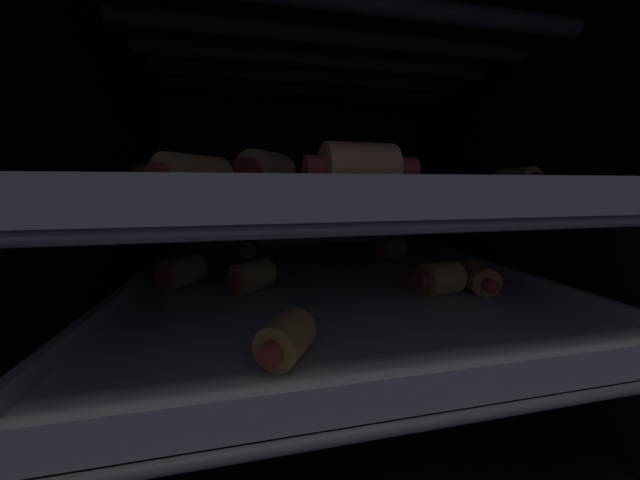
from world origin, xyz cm
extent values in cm
cube|color=black|center=(0.00, 0.00, -0.60)|extent=(51.93, 54.09, 1.20)
cube|color=black|center=(0.00, 26.44, 20.97)|extent=(51.93, 1.20, 41.95)
cube|color=black|center=(-25.37, 0.00, 20.97)|extent=(1.20, 51.69, 41.95)
cube|color=black|center=(25.37, 0.00, 20.97)|extent=(1.20, 51.69, 41.95)
cube|color=black|center=(0.00, 0.00, 42.55)|extent=(51.93, 54.09, 1.20)
cylinder|color=#333338|center=(0.00, -11.37, 40.06)|extent=(39.62, 1.61, 1.61)
cylinder|color=#333338|center=(0.00, -5.69, 40.06)|extent=(39.62, 1.61, 1.61)
cylinder|color=#333338|center=(0.00, 0.00, 40.06)|extent=(39.62, 1.61, 1.61)
cylinder|color=#333338|center=(0.00, 5.69, 40.06)|extent=(39.62, 1.61, 1.61)
cylinder|color=#333338|center=(0.00, 11.37, 40.06)|extent=(39.62, 1.61, 1.61)
cylinder|color=slate|center=(-23.30, 0.00, 13.66)|extent=(0.70, 50.65, 0.70)
cylinder|color=slate|center=(23.30, 0.00, 13.66)|extent=(0.70, 50.65, 0.70)
cylinder|color=slate|center=(0.00, -23.22, 13.66)|extent=(46.60, 0.70, 0.70)
cylinder|color=slate|center=(0.00, -19.00, 13.66)|extent=(46.60, 0.70, 0.70)
cylinder|color=slate|center=(0.00, -14.77, 13.66)|extent=(46.60, 0.70, 0.70)
cylinder|color=slate|center=(0.00, -10.55, 13.66)|extent=(46.60, 0.70, 0.70)
cylinder|color=slate|center=(0.00, -6.33, 13.66)|extent=(46.60, 0.70, 0.70)
cylinder|color=slate|center=(0.00, -2.11, 13.66)|extent=(46.60, 0.70, 0.70)
cylinder|color=slate|center=(0.00, 2.11, 13.66)|extent=(46.60, 0.70, 0.70)
cylinder|color=slate|center=(0.00, 6.33, 13.66)|extent=(46.60, 0.70, 0.70)
cylinder|color=slate|center=(0.00, 10.55, 13.66)|extent=(46.60, 0.70, 0.70)
cylinder|color=slate|center=(0.00, 14.77, 13.66)|extent=(46.60, 0.70, 0.70)
cylinder|color=slate|center=(0.00, 19.00, 13.66)|extent=(46.60, 0.70, 0.70)
cylinder|color=slate|center=(0.00, 23.22, 13.66)|extent=(46.60, 0.70, 0.70)
cube|color=silver|center=(0.00, 0.00, 14.59)|extent=(43.82, 45.97, 1.17)
cube|color=silver|center=(0.00, -22.58, 15.82)|extent=(43.82, 0.80, 1.27)
cube|color=silver|center=(0.00, 22.58, 15.82)|extent=(43.82, 0.80, 1.27)
cube|color=silver|center=(-21.51, 0.00, 15.82)|extent=(0.80, 45.97, 1.27)
cube|color=silver|center=(21.51, 0.00, 15.82)|extent=(0.80, 45.97, 1.27)
cylinder|color=tan|center=(10.02, -8.59, 16.87)|extent=(4.30, 3.93, 3.38)
cylinder|color=#B23D38|center=(12.40, -8.22, 16.87)|extent=(1.27, 2.09, 1.96)
cylinder|color=#B23D38|center=(7.65, -8.97, 16.87)|extent=(1.27, 2.09, 1.96)
cylinder|color=tan|center=(-9.07, -3.69, 16.84)|extent=(5.17, 5.10, 3.31)
cylinder|color=#B23D38|center=(-10.86, -5.22, 16.84)|extent=(1.66, 1.76, 1.69)
cylinder|color=#B23D38|center=(-7.28, -2.16, 16.84)|extent=(1.66, 1.76, 1.69)
cylinder|color=tan|center=(14.35, -8.81, 16.66)|extent=(3.71, 4.48, 2.95)
cylinder|color=#B23D38|center=(14.86, -6.42, 16.66)|extent=(1.51, 1.18, 1.34)
cylinder|color=#B23D38|center=(13.84, -11.19, 16.66)|extent=(1.51, 1.18, 1.34)
cylinder|color=tan|center=(11.72, 6.94, 16.76)|extent=(3.96, 3.77, 3.16)
cylinder|color=#B23D38|center=(13.76, 7.35, 16.76)|extent=(1.09, 1.85, 1.73)
cylinder|color=#B23D38|center=(9.67, 6.53, 16.76)|extent=(1.09, 1.85, 1.73)
cylinder|color=tan|center=(-6.88, -17.90, 16.65)|extent=(4.30, 4.45, 2.93)
cylinder|color=#B23D38|center=(-5.77, -16.11, 16.65)|extent=(1.61, 1.41, 1.41)
cylinder|color=#B23D38|center=(-7.99, -19.69, 16.65)|extent=(1.61, 1.41, 1.41)
cylinder|color=tan|center=(-16.64, -0.71, 16.86)|extent=(5.25, 5.28, 3.36)
cylinder|color=#B23D38|center=(-18.31, -2.45, 16.86)|extent=(1.83, 1.80, 1.83)
cylinder|color=#B23D38|center=(-14.97, 1.03, 16.86)|extent=(1.83, 1.80, 1.83)
cylinder|color=tan|center=(-9.58, 13.08, 16.43)|extent=(2.86, 3.39, 2.50)
cylinder|color=#B23D38|center=(-9.82, 11.15, 16.43)|extent=(1.34, 0.94, 1.25)
cylinder|color=#B23D38|center=(-9.34, 15.02, 16.43)|extent=(1.34, 0.94, 1.25)
cylinder|color=slate|center=(-23.30, 0.00, 24.34)|extent=(0.75, 50.65, 0.75)
cylinder|color=slate|center=(23.30, 0.00, 24.34)|extent=(0.75, 50.65, 0.75)
cylinder|color=slate|center=(0.00, -22.51, 24.34)|extent=(46.60, 0.75, 0.75)
cylinder|color=slate|center=(0.00, -16.88, 24.34)|extent=(46.60, 0.75, 0.75)
cylinder|color=slate|center=(0.00, -11.26, 24.34)|extent=(46.60, 0.75, 0.75)
cylinder|color=slate|center=(0.00, -5.63, 24.34)|extent=(46.60, 0.75, 0.75)
cylinder|color=slate|center=(0.00, 0.00, 24.34)|extent=(46.60, 0.75, 0.75)
cylinder|color=slate|center=(0.00, 5.63, 24.34)|extent=(46.60, 0.75, 0.75)
cylinder|color=slate|center=(0.00, 11.26, 24.34)|extent=(46.60, 0.75, 0.75)
cylinder|color=slate|center=(0.00, 16.88, 24.34)|extent=(46.60, 0.75, 0.75)
cylinder|color=slate|center=(0.00, 22.51, 24.34)|extent=(46.60, 0.75, 0.75)
cube|color=silver|center=(0.00, 0.00, 25.22)|extent=(43.82, 45.97, 1.03)
cube|color=silver|center=(0.00, -22.58, 26.31)|extent=(43.82, 0.80, 1.15)
cube|color=silver|center=(0.00, 22.58, 26.31)|extent=(43.82, 0.80, 1.15)
cube|color=silver|center=(-21.51, 0.00, 26.31)|extent=(0.80, 45.97, 1.15)
cube|color=silver|center=(21.51, 0.00, 26.31)|extent=(0.80, 45.97, 1.15)
cylinder|color=tan|center=(-2.90, -19.83, 27.21)|extent=(4.09, 3.18, 2.93)
cylinder|color=#B23D38|center=(-0.43, -19.68, 27.21)|extent=(1.13, 1.58, 1.51)
cylinder|color=#B23D38|center=(-5.37, -19.99, 27.21)|extent=(1.13, 1.58, 1.51)
cylinder|color=tan|center=(18.66, -7.91, 26.99)|extent=(2.66, 3.97, 2.49)
cylinder|color=#B23D38|center=(18.76, -10.24, 26.99)|extent=(1.36, 0.86, 1.33)
cylinder|color=#B23D38|center=(18.56, -5.57, 26.99)|extent=(1.36, 0.86, 1.33)
cylinder|color=tan|center=(-0.71, 12.46, 27.05)|extent=(2.93, 3.46, 2.63)
cylinder|color=#B23D38|center=(-0.92, 14.54, 27.05)|extent=(1.33, 1.09, 1.23)
cylinder|color=#B23D38|center=(-0.50, 10.38, 27.05)|extent=(1.33, 1.09, 1.23)
cylinder|color=tan|center=(14.80, 17.70, 27.06)|extent=(3.85, 3.31, 2.65)
cylinder|color=#B23D38|center=(16.91, 17.24, 27.06)|extent=(1.21, 1.44, 1.27)
cylinder|color=#B23D38|center=(12.69, 18.17, 27.06)|extent=(1.21, 1.44, 1.27)
cylinder|color=tan|center=(16.64, 14.02, 27.29)|extent=(4.11, 4.19, 3.10)
cylinder|color=#B23D38|center=(17.41, 15.90, 27.29)|extent=(1.72, 1.33, 1.52)
cylinder|color=#B23D38|center=(15.87, 12.14, 27.29)|extent=(1.72, 1.33, 1.52)
cylinder|color=tan|center=(1.95, -6.40, 27.14)|extent=(3.78, 2.96, 2.80)
cylinder|color=#B23D38|center=(-0.46, -6.51, 27.14)|extent=(1.23, 1.44, 1.39)
cylinder|color=#B23D38|center=(4.36, -6.29, 27.14)|extent=(1.23, 1.44, 1.39)
cylinder|color=tan|center=(-17.06, -5.30, 26.99)|extent=(4.84, 4.50, 2.51)
cylinder|color=#B23D38|center=(-19.12, -3.76, 26.99)|extent=(1.60, 1.68, 1.38)
cylinder|color=#B23D38|center=(-15.01, -6.83, 26.99)|extent=(1.60, 1.68, 1.38)
cylinder|color=tan|center=(-12.04, -16.52, 26.96)|extent=(4.50, 4.75, 2.43)
cylinder|color=#B23D38|center=(-13.54, -18.39, 26.96)|extent=(1.36, 1.27, 1.24)
cylinder|color=#B23D38|center=(-10.54, -14.66, 26.96)|extent=(1.36, 1.27, 1.24)
cylinder|color=tan|center=(9.88, 14.21, 27.40)|extent=(4.09, 4.23, 3.32)
cylinder|color=#B23D38|center=(10.47, 11.95, 27.40)|extent=(1.87, 1.54, 1.63)
cylinder|color=#B23D38|center=(9.29, 16.47, 27.40)|extent=(1.87, 1.54, 1.63)
cylinder|color=tan|center=(-7.58, -11.24, 27.36)|extent=(4.88, 5.04, 3.25)
cylinder|color=#B23D38|center=(-8.99, -13.28, 27.36)|extent=(2.20, 1.98, 1.93)
cylinder|color=#B23D38|center=(-6.17, -9.20, 27.36)|extent=(2.20, 1.98, 1.93)
cylinder|color=tan|center=(5.21, 19.41, 27.40)|extent=(4.57, 4.57, 3.33)
cylinder|color=#B23D38|center=(3.88, 18.02, 27.40)|extent=(1.80, 1.77, 1.82)
cylinder|color=#B23D38|center=(6.55, 20.79, 27.40)|extent=(1.80, 1.77, 1.82)
cylinder|color=tan|center=(-7.67, 10.37, 27.41)|extent=(4.18, 4.21, 3.35)
cylinder|color=#B23D38|center=(-7.08, 8.39, 27.41)|extent=(1.94, 1.23, 1.80)
cylinder|color=#B23D38|center=(-8.26, 12.35, 27.41)|extent=(1.94, 1.23, 1.80)
camera|label=1|loc=(-8.55, -36.71, 26.39)|focal=17.60mm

